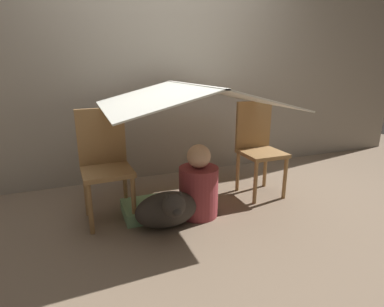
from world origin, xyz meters
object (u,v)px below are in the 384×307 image
chair_right (258,145)px  person_front (199,187)px  dog (168,209)px  chair_left (105,161)px

chair_right → person_front: size_ratio=1.45×
dog → person_front: bearing=23.6°
chair_left → dog: chair_left is taller
chair_right → dog: (-1.03, -0.38, -0.32)m
person_front → chair_right: bearing=18.8°
person_front → dog: (-0.31, -0.13, -0.09)m
chair_right → dog: size_ratio=1.81×
chair_left → person_front: bearing=-21.8°
chair_left → dog: (0.40, -0.38, -0.32)m
chair_left → chair_right: bearing=-2.5°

